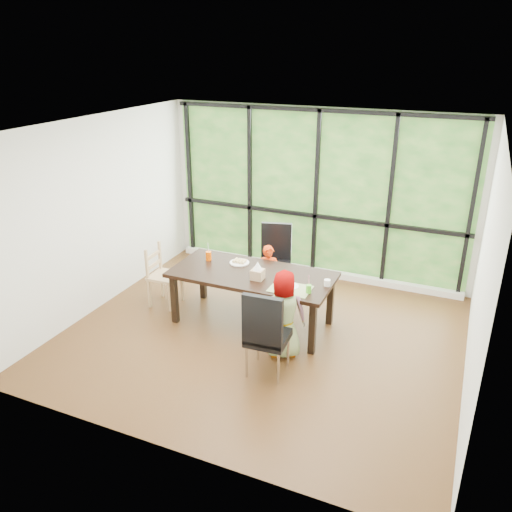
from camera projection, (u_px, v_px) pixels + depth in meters
name	position (u px, v px, depth m)	size (l,w,h in m)	color
ground	(262.00, 335.00, 6.78)	(5.00, 5.00, 0.00)	black
back_wall	(317.00, 194.00, 8.16)	(5.00, 5.00, 0.00)	silver
foliage_backdrop	(317.00, 194.00, 8.15)	(4.80, 0.02, 2.65)	#1E481B
window_mullions	(316.00, 195.00, 8.11)	(4.80, 0.06, 2.65)	black
window_sill	(312.00, 270.00, 8.58)	(4.80, 0.12, 0.10)	silver
dining_table	(252.00, 298.00, 6.94)	(2.16, 1.00, 0.75)	black
chair_window_leather	(275.00, 261.00, 7.70)	(0.46, 0.46, 1.08)	black
chair_interior_leather	(268.00, 332.00, 5.82)	(0.46, 0.46, 1.08)	black
chair_end_beech	(165.00, 276.00, 7.43)	(0.42, 0.40, 0.90)	tan
child_toddler	(269.00, 276.00, 7.42)	(0.33, 0.22, 0.92)	red
child_older	(282.00, 314.00, 6.16)	(0.55, 0.36, 1.12)	gray
placemat	(290.00, 289.00, 6.36)	(0.50, 0.37, 0.01)	tan
plate_far	(239.00, 263.00, 7.10)	(0.27, 0.27, 0.02)	white
plate_near	(290.00, 286.00, 6.41)	(0.23, 0.23, 0.01)	white
orange_cup	(209.00, 256.00, 7.18)	(0.08, 0.08, 0.13)	#EB5200
green_cup	(309.00, 289.00, 6.24)	(0.07, 0.07, 0.11)	#53C829
white_mug	(327.00, 283.00, 6.43)	(0.08, 0.08, 0.08)	white
tissue_box	(258.00, 274.00, 6.60)	(0.15, 0.15, 0.13)	tan
crepe_rolls_far	(239.00, 261.00, 7.09)	(0.20, 0.12, 0.04)	tan
crepe_rolls_near	(290.00, 284.00, 6.40)	(0.05, 0.12, 0.04)	tan
straw_white	(208.00, 249.00, 7.14)	(0.01, 0.01, 0.20)	white
straw_pink	(309.00, 282.00, 6.20)	(0.01, 0.01, 0.20)	pink
tissue	(258.00, 266.00, 6.55)	(0.12, 0.12, 0.11)	white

